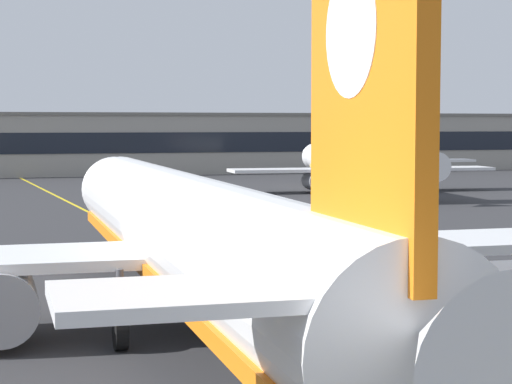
# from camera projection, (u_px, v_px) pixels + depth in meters

# --- Properties ---
(taxiway_centreline) EXTENTS (10.68, 179.72, 0.01)m
(taxiway_centreline) POSITION_uv_depth(u_px,v_px,m) (170.00, 253.00, 51.45)
(taxiway_centreline) COLOR yellow
(taxiway_centreline) RESTS_ON ground
(airliner_foreground) EXTENTS (32.11, 41.47, 11.65)m
(airliner_foreground) POSITION_uv_depth(u_px,v_px,m) (189.00, 234.00, 31.59)
(airliner_foreground) COLOR white
(airliner_foreground) RESTS_ON ground
(airliner_background) EXTENTS (28.44, 36.62, 10.27)m
(airliner_background) POSITION_uv_depth(u_px,v_px,m) (365.00, 164.00, 96.80)
(airliner_background) COLOR white
(airliner_background) RESTS_ON ground
(safety_cone_by_nose_gear) EXTENTS (0.44, 0.44, 0.55)m
(safety_cone_by_nose_gear) POSITION_uv_depth(u_px,v_px,m) (141.00, 261.00, 46.47)
(safety_cone_by_nose_gear) COLOR orange
(safety_cone_by_nose_gear) RESTS_ON ground
(terminal_building) EXTENTS (168.89, 12.40, 8.64)m
(terminal_building) POSITION_uv_depth(u_px,v_px,m) (23.00, 144.00, 127.87)
(terminal_building) COLOR #9E998E
(terminal_building) RESTS_ON ground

